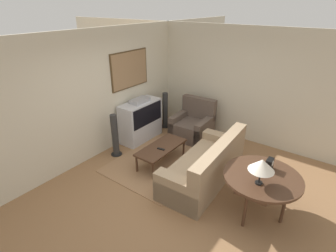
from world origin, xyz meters
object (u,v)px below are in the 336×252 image
object	(u,v)px
console_table	(262,179)
speaker_tower_right	(165,111)
table_lamp	(262,165)
couch	(206,167)
tv	(141,120)
coffee_table	(161,148)
speaker_tower_left	(115,136)
mantel_clock	(269,164)
armchair	(193,126)

from	to	relation	value
console_table	speaker_tower_right	size ratio (longest dim) A/B	1.23
table_lamp	couch	bearing A→B (deg)	67.01
console_table	tv	bearing A→B (deg)	76.02
tv	couch	distance (m)	2.23
tv	table_lamp	bearing A→B (deg)	-107.59
tv	coffee_table	bearing A→B (deg)	-118.62
coffee_table	speaker_tower_left	distance (m)	1.10
tv	mantel_clock	distance (m)	3.32
tv	console_table	world-z (taller)	tv
speaker_tower_right	mantel_clock	bearing A→B (deg)	-114.95
armchair	speaker_tower_left	distance (m)	1.99
armchair	table_lamp	bearing A→B (deg)	-41.79
tv	armchair	size ratio (longest dim) A/B	1.12
coffee_table	mantel_clock	bearing A→B (deg)	-89.11
couch	table_lamp	size ratio (longest dim) A/B	5.09
speaker_tower_right	table_lamp	bearing A→B (deg)	-121.39
coffee_table	mantel_clock	world-z (taller)	mantel_clock
couch	console_table	xyz separation A→B (m)	(-0.25, -1.10, 0.35)
speaker_tower_right	tv	bearing A→B (deg)	176.35
mantel_clock	speaker_tower_left	distance (m)	3.24
speaker_tower_left	speaker_tower_right	size ratio (longest dim) A/B	1.00
couch	mantel_clock	distance (m)	1.22
speaker_tower_left	mantel_clock	bearing A→B (deg)	-83.76
tv	coffee_table	distance (m)	1.27
tv	armchair	distance (m)	1.31
table_lamp	speaker_tower_left	world-z (taller)	table_lamp
couch	speaker_tower_right	size ratio (longest dim) A/B	2.15
mantel_clock	tv	bearing A→B (deg)	80.09
tv	coffee_table	size ratio (longest dim) A/B	0.93
armchair	coffee_table	xyz separation A→B (m)	(-1.43, -0.11, 0.06)
armchair	table_lamp	xyz separation A→B (m)	(-1.86, -2.26, 0.73)
speaker_tower_left	speaker_tower_right	distance (m)	1.84
couch	speaker_tower_left	xyz separation A→B (m)	(-0.36, 2.09, 0.15)
couch	table_lamp	distance (m)	1.41
console_table	mantel_clock	world-z (taller)	mantel_clock
tv	coffee_table	xyz separation A→B (m)	(-0.60, -1.11, -0.13)
console_table	table_lamp	bearing A→B (deg)	-177.05
couch	speaker_tower_left	distance (m)	2.13
couch	mantel_clock	bearing A→B (deg)	86.82
couch	console_table	bearing A→B (deg)	74.56
mantel_clock	armchair	bearing A→B (deg)	58.21
coffee_table	table_lamp	xyz separation A→B (m)	(-0.43, -2.15, 0.67)
couch	table_lamp	bearing A→B (deg)	64.19
speaker_tower_left	tv	bearing A→B (deg)	3.65
console_table	table_lamp	distance (m)	0.44
couch	armchair	xyz separation A→B (m)	(1.39, 1.15, 0.00)
tv	table_lamp	size ratio (longest dim) A/B	2.66
table_lamp	console_table	bearing A→B (deg)	2.95
tv	couch	xyz separation A→B (m)	(-0.56, -2.15, -0.19)
couch	coffee_table	xyz separation A→B (m)	(-0.04, 1.04, 0.06)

